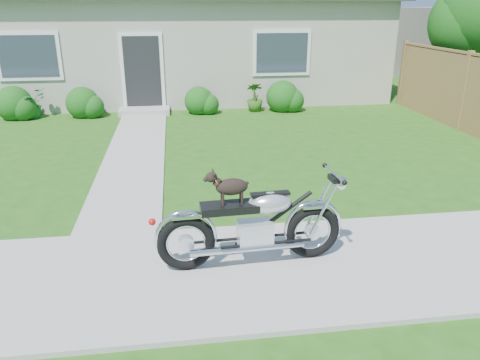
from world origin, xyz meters
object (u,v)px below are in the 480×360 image
Objects in this scene: fence at (465,92)px; potted_plant_left at (32,103)px; house at (190,28)px; potted_plant_right at (255,97)px; motorcycle_with_dog at (254,223)px.

fence is 8.29× the size of potted_plant_left.
house is 8.96m from fence.
potted_plant_right is at bearing 148.94° from fence.
potted_plant_right is (1.65, -3.44, -1.75)m from house.
motorcycle_with_dog is (0.20, -11.90, -1.61)m from house.
motorcycle_with_dog is at bearing -89.02° from house.
house reaches higher than potted_plant_left.
potted_plant_right is 0.37× the size of motorcycle_with_dog.
house is at bearing 37.63° from potted_plant_left.
fence is at bearing -31.06° from potted_plant_right.
house reaches higher than motorcycle_with_dog.
house is at bearing 135.26° from fence.
house is 4.20m from potted_plant_right.
motorcycle_with_dog is (-1.45, -8.46, 0.14)m from potted_plant_right.
motorcycle_with_dog reaches higher than potted_plant_left.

